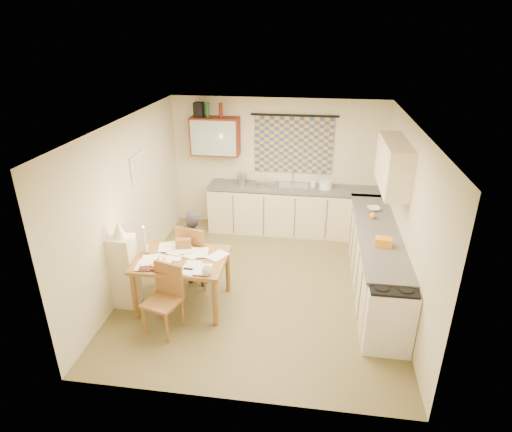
% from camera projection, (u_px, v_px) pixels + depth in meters
% --- Properties ---
extents(floor, '(4.00, 4.50, 0.02)m').
position_uv_depth(floor, '(262.00, 285.00, 6.64)').
color(floor, brown).
rests_on(floor, ground).
extents(ceiling, '(4.00, 4.50, 0.02)m').
position_uv_depth(ceiling, '(263.00, 123.00, 5.61)').
color(ceiling, white).
rests_on(ceiling, floor).
extents(wall_back, '(4.00, 0.02, 2.50)m').
position_uv_depth(wall_back, '(277.00, 164.00, 8.16)').
color(wall_back, beige).
rests_on(wall_back, floor).
extents(wall_front, '(4.00, 0.02, 2.50)m').
position_uv_depth(wall_front, '(232.00, 304.00, 4.08)').
color(wall_front, beige).
rests_on(wall_front, floor).
extents(wall_left, '(0.02, 4.50, 2.50)m').
position_uv_depth(wall_left, '(129.00, 203.00, 6.38)').
color(wall_left, beige).
rests_on(wall_left, floor).
extents(wall_right, '(0.02, 4.50, 2.50)m').
position_uv_depth(wall_right, '(407.00, 219.00, 5.86)').
color(wall_right, beige).
rests_on(wall_right, floor).
extents(window_blind, '(1.45, 0.03, 1.05)m').
position_uv_depth(window_blind, '(294.00, 145.00, 7.92)').
color(window_blind, navy).
rests_on(window_blind, wall_back).
extents(curtain_rod, '(1.60, 0.04, 0.04)m').
position_uv_depth(curtain_rod, '(295.00, 115.00, 7.68)').
color(curtain_rod, black).
rests_on(curtain_rod, wall_back).
extents(wall_cabinet, '(0.90, 0.34, 0.70)m').
position_uv_depth(wall_cabinet, '(215.00, 136.00, 7.92)').
color(wall_cabinet, '#5C1B0C').
rests_on(wall_cabinet, wall_back).
extents(wall_cabinet_glass, '(0.84, 0.02, 0.64)m').
position_uv_depth(wall_cabinet_glass, '(213.00, 138.00, 7.77)').
color(wall_cabinet_glass, '#99B2A5').
rests_on(wall_cabinet_glass, wall_back).
extents(upper_cabinet_right, '(0.34, 1.30, 0.70)m').
position_uv_depth(upper_cabinet_right, '(393.00, 165.00, 6.14)').
color(upper_cabinet_right, beige).
rests_on(upper_cabinet_right, wall_right).
extents(framed_print, '(0.04, 0.50, 0.40)m').
position_uv_depth(framed_print, '(138.00, 167.00, 6.55)').
color(framed_print, '#F3E7CE').
rests_on(framed_print, wall_left).
extents(print_canvas, '(0.01, 0.42, 0.32)m').
position_uv_depth(print_canvas, '(140.00, 167.00, 6.55)').
color(print_canvas, white).
rests_on(print_canvas, wall_left).
extents(counter_back, '(3.30, 0.62, 0.92)m').
position_uv_depth(counter_back, '(296.00, 210.00, 8.16)').
color(counter_back, beige).
rests_on(counter_back, floor).
extents(counter_right, '(0.62, 2.95, 0.92)m').
position_uv_depth(counter_right, '(375.00, 258.00, 6.50)').
color(counter_right, beige).
rests_on(counter_right, floor).
extents(stove, '(0.58, 0.58, 0.90)m').
position_uv_depth(stove, '(388.00, 314.00, 5.25)').
color(stove, white).
rests_on(stove, floor).
extents(sink, '(0.55, 0.46, 0.10)m').
position_uv_depth(sink, '(293.00, 189.00, 7.99)').
color(sink, silver).
rests_on(sink, counter_back).
extents(tap, '(0.03, 0.03, 0.28)m').
position_uv_depth(tap, '(293.00, 177.00, 8.08)').
color(tap, silver).
rests_on(tap, counter_back).
extents(dish_rack, '(0.43, 0.40, 0.06)m').
position_uv_depth(dish_rack, '(266.00, 184.00, 8.03)').
color(dish_rack, silver).
rests_on(dish_rack, counter_back).
extents(kettle, '(0.23, 0.23, 0.24)m').
position_uv_depth(kettle, '(242.00, 179.00, 8.05)').
color(kettle, silver).
rests_on(kettle, counter_back).
extents(mixing_bowl, '(0.26, 0.26, 0.16)m').
position_uv_depth(mixing_bowl, '(326.00, 185.00, 7.87)').
color(mixing_bowl, white).
rests_on(mixing_bowl, counter_back).
extents(soap_bottle, '(0.11, 0.11, 0.18)m').
position_uv_depth(soap_bottle, '(313.00, 183.00, 7.94)').
color(soap_bottle, white).
rests_on(soap_bottle, counter_back).
extents(bowl, '(0.27, 0.27, 0.05)m').
position_uv_depth(bowl, '(373.00, 209.00, 6.97)').
color(bowl, white).
rests_on(bowl, counter_right).
extents(orange_bag, '(0.24, 0.18, 0.12)m').
position_uv_depth(orange_bag, '(384.00, 242.00, 5.83)').
color(orange_bag, orange).
rests_on(orange_bag, counter_right).
extents(fruit_orange, '(0.10, 0.10, 0.10)m').
position_uv_depth(fruit_orange, '(373.00, 216.00, 6.66)').
color(fruit_orange, orange).
rests_on(fruit_orange, counter_right).
extents(speaker, '(0.16, 0.20, 0.26)m').
position_uv_depth(speaker, '(199.00, 110.00, 7.76)').
color(speaker, black).
rests_on(speaker, wall_cabinet).
extents(bottle_green, '(0.08, 0.08, 0.26)m').
position_uv_depth(bottle_green, '(207.00, 110.00, 7.74)').
color(bottle_green, '#195926').
rests_on(bottle_green, wall_cabinet).
extents(bottle_brown, '(0.08, 0.08, 0.26)m').
position_uv_depth(bottle_brown, '(221.00, 110.00, 7.71)').
color(bottle_brown, '#5C1B0C').
rests_on(bottle_brown, wall_cabinet).
extents(dining_table, '(1.24, 0.94, 0.75)m').
position_uv_depth(dining_table, '(183.00, 281.00, 6.04)').
color(dining_table, brown).
rests_on(dining_table, floor).
extents(chair_far, '(0.54, 0.54, 1.01)m').
position_uv_depth(chair_far, '(198.00, 264.00, 6.58)').
color(chair_far, brown).
rests_on(chair_far, floor).
extents(chair_near, '(0.52, 0.52, 0.92)m').
position_uv_depth(chair_near, '(164.00, 312.00, 5.55)').
color(chair_near, brown).
rests_on(chair_near, floor).
extents(person, '(0.58, 0.49, 1.23)m').
position_uv_depth(person, '(195.00, 248.00, 6.43)').
color(person, black).
rests_on(person, floor).
extents(shelf_stand, '(0.32, 0.30, 1.08)m').
position_uv_depth(shelf_stand, '(125.00, 272.00, 5.97)').
color(shelf_stand, beige).
rests_on(shelf_stand, floor).
extents(lampshade, '(0.20, 0.20, 0.22)m').
position_uv_depth(lampshade, '(118.00, 230.00, 5.70)').
color(lampshade, '#F3E7CE').
rests_on(lampshade, shelf_stand).
extents(letter_rack, '(0.24, 0.15, 0.16)m').
position_uv_depth(letter_rack, '(184.00, 244.00, 6.10)').
color(letter_rack, brown).
rests_on(letter_rack, dining_table).
extents(mug, '(0.13, 0.13, 0.10)m').
position_uv_depth(mug, '(207.00, 271.00, 5.48)').
color(mug, white).
rests_on(mug, dining_table).
extents(magazine, '(0.32, 0.37, 0.03)m').
position_uv_depth(magazine, '(141.00, 265.00, 5.70)').
color(magazine, maroon).
rests_on(magazine, dining_table).
extents(book, '(0.32, 0.34, 0.02)m').
position_uv_depth(book, '(151.00, 260.00, 5.83)').
color(book, orange).
rests_on(book, dining_table).
extents(orange_box, '(0.13, 0.10, 0.04)m').
position_uv_depth(orange_box, '(154.00, 266.00, 5.66)').
color(orange_box, orange).
rests_on(orange_box, dining_table).
extents(eyeglasses, '(0.13, 0.05, 0.02)m').
position_uv_depth(eyeglasses, '(188.00, 269.00, 5.61)').
color(eyeglasses, black).
rests_on(eyeglasses, dining_table).
extents(candle_holder, '(0.06, 0.06, 0.18)m').
position_uv_depth(candle_holder, '(147.00, 249.00, 5.95)').
color(candle_holder, silver).
rests_on(candle_holder, dining_table).
extents(candle, '(0.03, 0.03, 0.22)m').
position_uv_depth(candle, '(145.00, 235.00, 5.89)').
color(candle, white).
rests_on(candle, dining_table).
extents(candle_flame, '(0.02, 0.02, 0.02)m').
position_uv_depth(candle_flame, '(143.00, 227.00, 5.84)').
color(candle_flame, '#FFCC66').
rests_on(candle_flame, dining_table).
extents(papers, '(1.20, 0.93, 0.03)m').
position_uv_depth(papers, '(177.00, 257.00, 5.88)').
color(papers, white).
rests_on(papers, dining_table).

